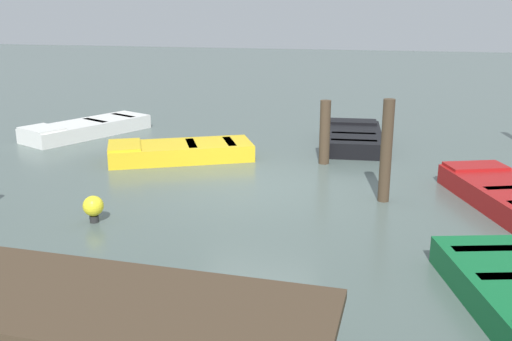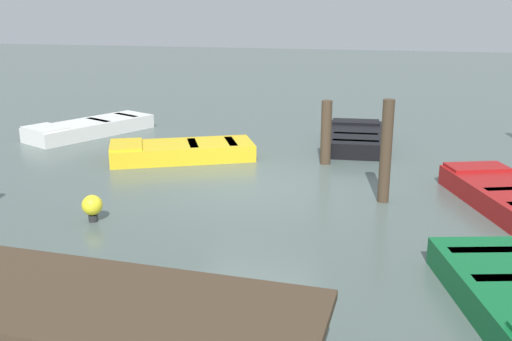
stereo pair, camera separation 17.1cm
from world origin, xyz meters
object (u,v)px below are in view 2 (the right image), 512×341
at_px(rowboat_red, 504,194).
at_px(mooring_piling_far_left, 326,133).
at_px(marker_buoy, 92,206).
at_px(dock_segment, 47,300).
at_px(rowboat_yellow, 181,151).
at_px(rowboat_white, 90,127).
at_px(rowboat_black, 355,138).
at_px(mooring_piling_center, 386,152).

height_order(rowboat_red, mooring_piling_far_left, mooring_piling_far_left).
height_order(rowboat_red, marker_buoy, marker_buoy).
distance_m(dock_segment, rowboat_yellow, 8.64).
bearing_deg(rowboat_white, dock_segment, 53.12).
bearing_deg(dock_segment, mooring_piling_far_left, -98.49).
bearing_deg(dock_segment, rowboat_red, -126.32).
relative_size(rowboat_yellow, rowboat_black, 1.15).
height_order(rowboat_red, rowboat_black, same).
relative_size(dock_segment, rowboat_black, 1.74).
relative_size(rowboat_yellow, mooring_piling_far_left, 2.42).
xyz_separation_m(rowboat_white, mooring_piling_center, (-8.59, 4.01, 0.78)).
relative_size(rowboat_white, marker_buoy, 8.19).
height_order(rowboat_yellow, rowboat_red, same).
relative_size(dock_segment, rowboat_white, 1.42).
bearing_deg(mooring_piling_far_left, rowboat_red, 150.31).
bearing_deg(rowboat_white, marker_buoy, 55.24).
xyz_separation_m(rowboat_red, marker_buoy, (7.12, 2.74, 0.07)).
xyz_separation_m(rowboat_yellow, rowboat_red, (-7.19, 1.65, 0.00)).
relative_size(rowboat_yellow, mooring_piling_center, 1.86).
bearing_deg(mooring_piling_center, marker_buoy, 25.65).
distance_m(dock_segment, rowboat_black, 11.12).
distance_m(rowboat_white, mooring_piling_far_left, 7.31).
distance_m(rowboat_black, mooring_piling_far_left, 2.18).
bearing_deg(marker_buoy, rowboat_red, -158.97).
height_order(dock_segment, rowboat_red, dock_segment).
bearing_deg(marker_buoy, rowboat_yellow, -89.07).
distance_m(rowboat_red, marker_buoy, 7.63).
bearing_deg(dock_segment, rowboat_black, -99.37).
relative_size(mooring_piling_far_left, marker_buoy, 3.18).
height_order(rowboat_white, marker_buoy, marker_buoy).
bearing_deg(mooring_piling_far_left, dock_segment, 79.80).
distance_m(mooring_piling_center, mooring_piling_far_left, 2.90).
distance_m(dock_segment, mooring_piling_center, 7.06).
bearing_deg(rowboat_yellow, rowboat_white, -54.18).
bearing_deg(rowboat_black, marker_buoy, 145.26).
xyz_separation_m(rowboat_yellow, rowboat_white, (3.63, -1.97, -0.00)).
xyz_separation_m(rowboat_black, marker_buoy, (3.97, 6.88, 0.07)).
distance_m(dock_segment, rowboat_white, 11.78).
xyz_separation_m(rowboat_red, rowboat_white, (10.82, -3.62, -0.00)).
height_order(rowboat_black, mooring_piling_far_left, mooring_piling_far_left).
relative_size(rowboat_white, mooring_piling_center, 1.98).
distance_m(rowboat_yellow, mooring_piling_far_left, 3.57).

